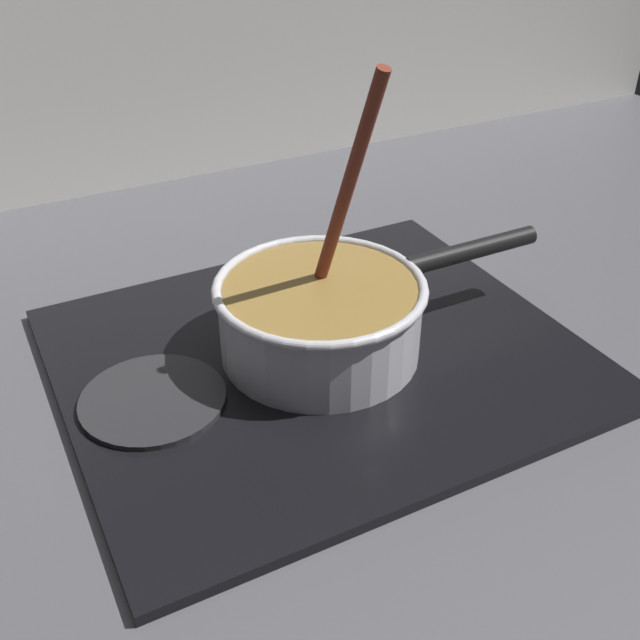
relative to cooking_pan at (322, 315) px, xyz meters
The scene contains 6 objects.
ground 0.23m from the cooking_pan, 115.41° to the right, with size 2.40×1.60×0.04m, color #4C4C51.
backsplash_wall 0.64m from the cooking_pan, 99.06° to the left, with size 2.40×0.02×0.55m, color silver.
hob_plate 0.05m from the cooking_pan, behind, with size 0.56×0.48×0.01m, color black.
burner_ring 0.04m from the cooking_pan, behind, with size 0.19×0.19×0.01m, color #592D0C.
spare_burner 0.20m from the cooking_pan, behind, with size 0.15×0.15×0.01m, color #262628.
cooking_pan is the anchor object (origin of this frame).
Camera 1 is at (-0.22, -0.41, 0.50)m, focal length 42.22 mm.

